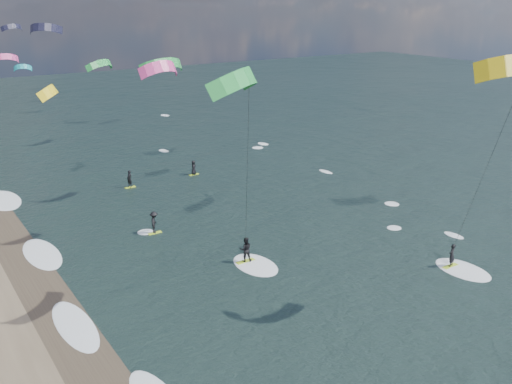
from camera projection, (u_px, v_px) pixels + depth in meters
wet_sand_strip at (95, 374)px, 28.56m from camera, size 3.00×240.00×0.00m
kitesurfer_near_a at (511, 117)px, 30.59m from camera, size 7.82×8.87×15.71m
kitesurfer_near_b at (250, 143)px, 32.76m from camera, size 7.24×9.16×14.99m
far_kitesurfers at (160, 198)px, 50.85m from camera, size 11.10×13.51×1.84m
bg_kite_field at (62, 52)px, 66.16m from camera, size 15.13×69.99×8.74m
shoreline_surf at (89, 324)px, 32.93m from camera, size 2.40×79.40×0.11m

